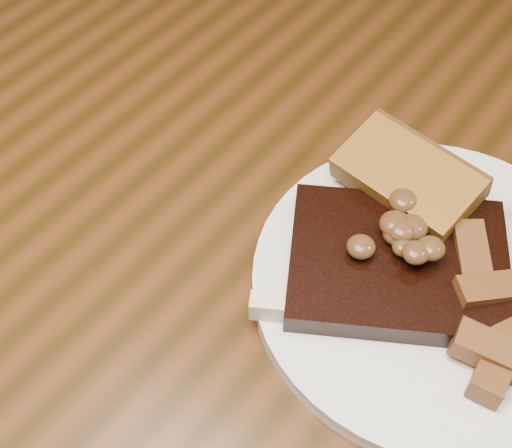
% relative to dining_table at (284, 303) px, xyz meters
% --- Properties ---
extents(dining_table, '(1.60, 0.90, 0.75)m').
position_rel_dining_table_xyz_m(dining_table, '(0.00, 0.00, 0.00)').
color(dining_table, '#46240E').
rests_on(dining_table, ground).
extents(plate, '(0.34, 0.34, 0.01)m').
position_rel_dining_table_xyz_m(plate, '(0.11, 0.03, 0.10)').
color(plate, white).
rests_on(plate, dining_table).
extents(steak, '(0.20, 0.19, 0.02)m').
position_rel_dining_table_xyz_m(steak, '(0.09, 0.02, 0.12)').
color(steak, black).
rests_on(steak, plate).
extents(steak_bone, '(0.14, 0.09, 0.02)m').
position_rel_dining_table_xyz_m(steak_bone, '(0.09, -0.04, 0.11)').
color(steak_bone, beige).
rests_on(steak_bone, plate).
extents(mushroom_pile, '(0.07, 0.07, 0.03)m').
position_rel_dining_table_xyz_m(mushroom_pile, '(0.08, 0.03, 0.14)').
color(mushroom_pile, '#552F1A').
rests_on(mushroom_pile, steak).
extents(garlic_bread, '(0.11, 0.07, 0.02)m').
position_rel_dining_table_xyz_m(garlic_bread, '(0.05, 0.08, 0.12)').
color(garlic_bread, '#94681B').
rests_on(garlic_bread, plate).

